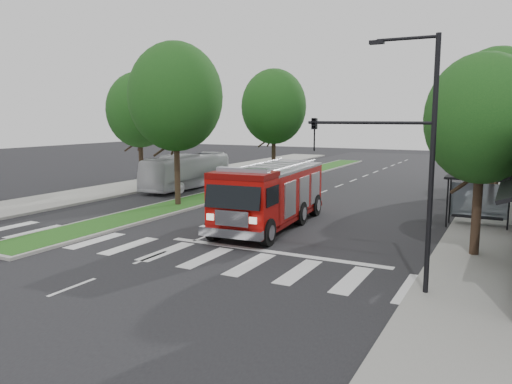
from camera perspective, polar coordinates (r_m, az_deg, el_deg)
ground at (r=23.72m, az=-5.79°, el=-5.10°), size 140.00×140.00×0.00m
sidewalk_right at (r=29.75m, az=26.65°, el=-3.04°), size 5.00×80.00×0.15m
sidewalk_left at (r=40.31m, az=-15.28°, el=0.38°), size 5.00×80.00×0.15m
median at (r=42.03m, az=0.83°, el=1.00°), size 3.00×50.00×0.15m
bus_shelter at (r=27.65m, az=24.15°, el=0.43°), size 3.20×1.60×2.61m
tree_right_near at (r=21.27m, az=24.49°, el=7.60°), size 4.40×4.40×8.05m
tree_right_mid at (r=33.27m, az=25.78°, el=9.26°), size 5.60×5.60×9.72m
tree_right_far at (r=43.25m, az=26.19°, el=8.00°), size 5.00×5.00×8.73m
tree_median_near at (r=31.44m, az=-9.19°, el=10.68°), size 5.80×5.80×10.16m
tree_median_far at (r=43.48m, az=2.05°, el=9.72°), size 5.60×5.60×9.72m
tree_left_mid at (r=41.10m, az=-13.18°, el=9.12°), size 5.20×5.20×9.16m
streetlight_right_near at (r=16.06m, az=16.42°, el=4.96°), size 4.08×0.22×8.00m
streetlight_right_far at (r=39.32m, az=24.21°, el=6.18°), size 2.11×0.20×8.00m
fire_engine at (r=25.45m, az=1.68°, el=-0.43°), size 3.68×9.88×3.36m
city_bus at (r=39.84m, az=-7.86°, el=2.37°), size 2.76×9.90×2.73m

